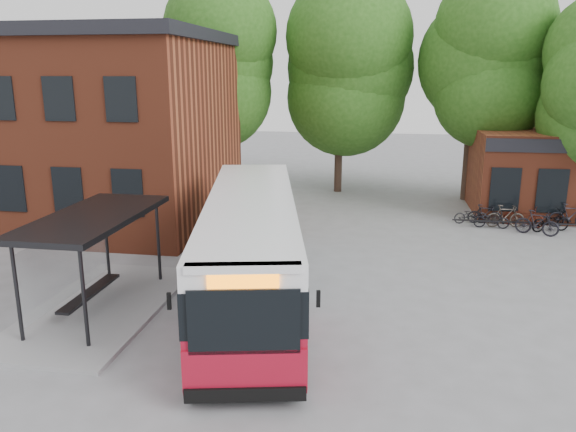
% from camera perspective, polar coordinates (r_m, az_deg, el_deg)
% --- Properties ---
extents(ground, '(100.00, 100.00, 0.00)m').
position_cam_1_polar(ground, '(16.89, -3.02, -9.12)').
color(ground, slate).
extents(station_building, '(18.40, 10.40, 8.50)m').
position_cam_1_polar(station_building, '(29.27, -24.96, 8.20)').
color(station_building, brown).
rests_on(station_building, ground).
extents(bus_shelter, '(3.60, 7.00, 2.90)m').
position_cam_1_polar(bus_shelter, '(17.01, -18.85, -4.50)').
color(bus_shelter, black).
rests_on(bus_shelter, ground).
extents(bike_rail, '(5.20, 0.10, 0.38)m').
position_cam_1_polar(bike_rail, '(26.60, 21.88, -0.90)').
color(bike_rail, black).
rests_on(bike_rail, ground).
extents(tree_0, '(7.92, 7.92, 11.00)m').
position_cam_1_polar(tree_0, '(32.52, -7.53, 12.10)').
color(tree_0, '#255416').
rests_on(tree_0, ground).
extents(tree_1, '(7.92, 7.92, 10.40)m').
position_cam_1_polar(tree_1, '(32.24, 5.27, 11.61)').
color(tree_1, '#255416').
rests_on(tree_1, ground).
extents(tree_2, '(7.92, 7.92, 11.00)m').
position_cam_1_polar(tree_2, '(31.47, 18.21, 11.45)').
color(tree_2, '#255416').
rests_on(tree_2, ground).
extents(city_bus, '(5.09, 12.62, 3.14)m').
position_cam_1_polar(city_bus, '(17.07, -3.73, -3.25)').
color(city_bus, maroon).
rests_on(city_bus, ground).
extents(bicycle_0, '(1.61, 0.85, 0.80)m').
position_cam_1_polar(bicycle_0, '(27.00, 18.06, 0.11)').
color(bicycle_0, black).
rests_on(bicycle_0, ground).
extents(bicycle_1, '(1.51, 0.46, 0.90)m').
position_cam_1_polar(bicycle_1, '(27.14, 19.34, 0.18)').
color(bicycle_1, black).
rests_on(bicycle_1, ground).
extents(bicycle_2, '(1.55, 0.63, 0.79)m').
position_cam_1_polar(bicycle_2, '(26.49, 19.97, -0.33)').
color(bicycle_2, black).
rests_on(bicycle_2, ground).
extents(bicycle_3, '(1.76, 0.71, 1.03)m').
position_cam_1_polar(bicycle_3, '(26.79, 21.20, -0.02)').
color(bicycle_3, '#443C35').
rests_on(bicycle_3, ground).
extents(bicycle_4, '(1.84, 1.16, 0.91)m').
position_cam_1_polar(bicycle_4, '(27.32, 22.81, -0.04)').
color(bicycle_4, '#47160E').
rests_on(bicycle_4, ground).
extents(bicycle_5, '(1.83, 1.12, 1.06)m').
position_cam_1_polar(bicycle_5, '(26.06, 23.97, -0.64)').
color(bicycle_5, black).
rests_on(bicycle_5, ground).
extents(bicycle_6, '(1.91, 1.24, 0.95)m').
position_cam_1_polar(bicycle_6, '(26.88, 25.12, -0.46)').
color(bicycle_6, black).
rests_on(bicycle_6, ground).
extents(bicycle_7, '(1.85, 0.59, 1.10)m').
position_cam_1_polar(bicycle_7, '(27.90, 26.76, 0.02)').
color(bicycle_7, black).
rests_on(bicycle_7, ground).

